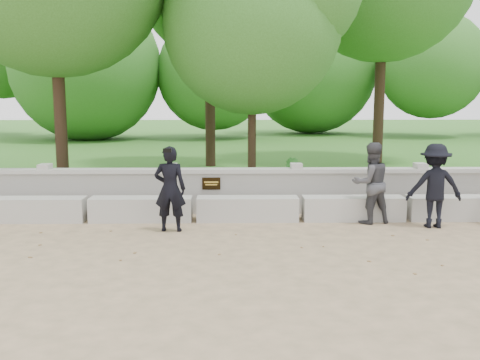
# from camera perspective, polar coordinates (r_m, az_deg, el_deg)

# --- Properties ---
(ground) EXTENTS (80.00, 80.00, 0.00)m
(ground) POSITION_cam_1_polar(r_m,az_deg,el_deg) (8.31, -5.73, -7.27)
(ground) COLOR tan
(ground) RESTS_ON ground
(lawn) EXTENTS (40.00, 22.00, 0.25)m
(lawn) POSITION_cam_1_polar(r_m,az_deg,el_deg) (22.08, -2.81, 3.02)
(lawn) COLOR #406B27
(lawn) RESTS_ON ground
(concrete_bench) EXTENTS (11.90, 0.45, 0.45)m
(concrete_bench) POSITION_cam_1_polar(r_m,az_deg,el_deg) (10.10, -4.88, -3.10)
(concrete_bench) COLOR #A9A69F
(concrete_bench) RESTS_ON ground
(parapet_wall) EXTENTS (12.50, 0.35, 0.90)m
(parapet_wall) POSITION_cam_1_polar(r_m,az_deg,el_deg) (10.74, -4.65, -1.09)
(parapet_wall) COLOR #9F9C96
(parapet_wall) RESTS_ON ground
(man_main) EXTENTS (0.56, 0.50, 1.48)m
(man_main) POSITION_cam_1_polar(r_m,az_deg,el_deg) (9.26, -7.47, -0.95)
(man_main) COLOR black
(man_main) RESTS_ON ground
(visitor_left) EXTENTS (0.84, 0.73, 1.50)m
(visitor_left) POSITION_cam_1_polar(r_m,az_deg,el_deg) (10.08, 13.78, -0.32)
(visitor_left) COLOR #3B3B3F
(visitor_left) RESTS_ON ground
(visitor_mid) EXTENTS (1.00, 0.61, 1.50)m
(visitor_mid) POSITION_cam_1_polar(r_m,az_deg,el_deg) (10.08, 20.04, -0.58)
(visitor_mid) COLOR black
(visitor_mid) RESTS_ON ground
(tree_near_right) EXTENTS (4.13, 4.13, 6.09)m
(tree_near_right) POSITION_cam_1_polar(r_m,az_deg,el_deg) (12.78, 1.33, 17.62)
(tree_near_right) COLOR #382619
(tree_near_right) RESTS_ON lawn
(shrub_b) EXTENTS (0.47, 0.47, 0.66)m
(shrub_b) POSITION_cam_1_polar(r_m,az_deg,el_deg) (12.59, 5.61, 0.87)
(shrub_b) COLOR #2B6D25
(shrub_b) RESTS_ON lawn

